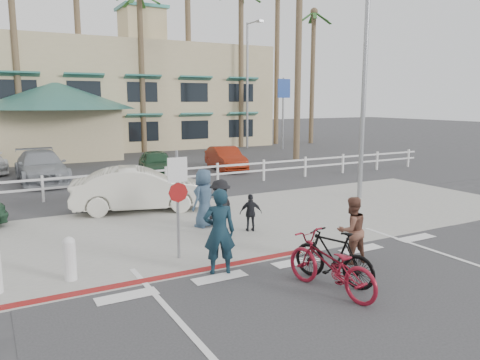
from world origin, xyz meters
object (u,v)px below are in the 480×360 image
bike_red (330,265)px  bike_black (333,256)px  sign_post (178,199)px  car_white_sedan (140,189)px

bike_red → bike_black: (0.40, 0.38, -0.01)m
sign_post → bike_black: sign_post is taller
bike_red → car_white_sedan: 8.66m
car_white_sedan → bike_red: bearing=-157.6°
bike_black → car_white_sedan: 8.35m
sign_post → bike_red: bearing=-61.0°
bike_red → bike_black: bike_red is taller
sign_post → bike_black: bearing=-52.6°
car_white_sedan → bike_black: bearing=-154.5°
sign_post → car_white_sedan: sign_post is taller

